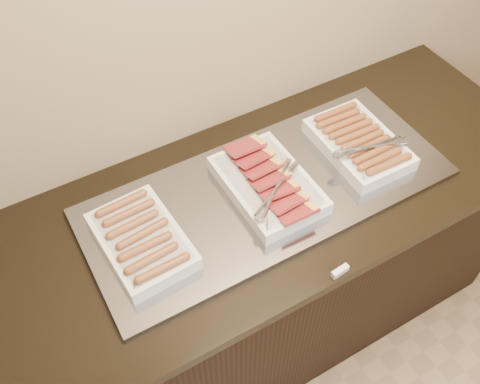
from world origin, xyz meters
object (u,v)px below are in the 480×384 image
Objects in this scene: dish_center at (268,184)px; warming_tray at (268,191)px; dish_left at (142,240)px; dish_right at (359,143)px; counter at (258,269)px.

warming_tray is at bearing 54.17° from dish_center.
warming_tray is 3.49× the size of dish_left.
dish_left is 0.80m from dish_right.
dish_right is at bearing -0.49° from dish_center.
dish_right is (0.36, -0.00, 0.04)m from warming_tray.
dish_center reaches higher than dish_left.
dish_left is 0.98× the size of dish_right.
counter is 0.65m from dish_left.
dish_center reaches higher than dish_right.
counter is 0.63m from dish_right.
warming_tray is 0.36m from dish_right.
dish_left is at bearing 180.00° from counter.
dish_center is at bearing -4.09° from dish_left.
dish_center is (-0.00, -0.00, 0.04)m from warming_tray.
warming_tray is 3.41× the size of dish_right.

